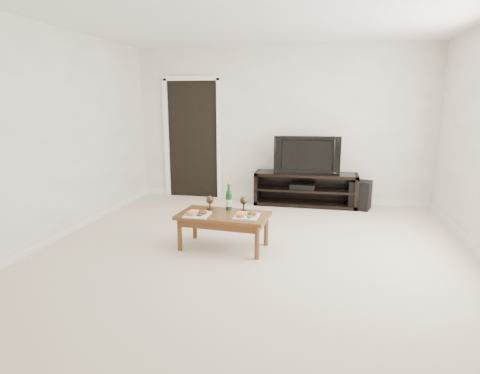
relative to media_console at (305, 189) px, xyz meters
name	(u,v)px	position (x,y,z in m)	size (l,w,h in m)	color
floor	(250,259)	(-0.47, -2.50, -0.28)	(5.50, 5.50, 0.00)	beige
back_wall	(280,125)	(-0.47, 0.27, 1.02)	(5.00, 0.04, 2.60)	white
ceiling	(252,5)	(-0.47, -2.50, 2.35)	(5.00, 5.50, 0.04)	white
doorway	(193,140)	(-2.02, 0.24, 0.75)	(0.90, 0.02, 2.05)	black
media_console	(305,189)	(0.00, 0.00, 0.00)	(1.67, 0.45, 0.55)	black
television	(307,154)	(0.00, 0.00, 0.58)	(1.06, 0.14, 0.61)	black
av_receiver	(302,186)	(-0.05, -0.01, 0.05)	(0.40, 0.30, 0.08)	black
subwoofer	(360,195)	(0.88, -0.06, -0.05)	(0.31, 0.31, 0.46)	black
coffee_table	(224,231)	(-0.84, -2.21, -0.07)	(1.05, 0.57, 0.42)	brown
plate_left	(197,213)	(-1.12, -2.34, 0.18)	(0.27, 0.27, 0.07)	white
plate_right	(246,214)	(-0.56, -2.29, 0.18)	(0.27, 0.27, 0.07)	white
wine_bottle	(229,196)	(-0.83, -2.02, 0.32)	(0.07, 0.07, 0.35)	#103D17
goblet_left	(210,203)	(-1.05, -2.06, 0.23)	(0.09, 0.09, 0.17)	#3C2C21
goblet_right	(244,203)	(-0.64, -2.01, 0.23)	(0.09, 0.09, 0.17)	#3C2C21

